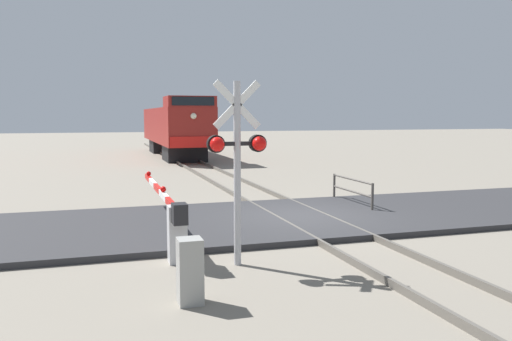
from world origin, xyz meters
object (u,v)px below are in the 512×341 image
at_px(crossing_signal, 237,154).
at_px(utility_cabinet, 190,271).
at_px(guard_railing, 352,188).
at_px(crossing_gate, 170,214).
at_px(locomotive, 175,127).

relative_size(crossing_signal, utility_cabinet, 3.48).
distance_m(crossing_signal, guard_railing, 7.50).
height_order(crossing_signal, crossing_gate, crossing_signal).
xyz_separation_m(locomotive, crossing_gate, (-4.01, -26.26, -1.27)).
relative_size(locomotive, utility_cabinet, 14.81).
xyz_separation_m(locomotive, crossing_signal, (-2.89, -27.78, 0.13)).
xyz_separation_m(crossing_gate, guard_railing, (6.32, 3.64, -0.19)).
bearing_deg(guard_railing, locomotive, 95.84).
xyz_separation_m(locomotive, utility_cabinet, (-4.16, -29.60, -1.56)).
height_order(locomotive, utility_cabinet, locomotive).
bearing_deg(locomotive, crossing_signal, -95.94).
bearing_deg(crossing_gate, utility_cabinet, -92.70).
bearing_deg(crossing_gate, crossing_signal, -53.68).
distance_m(locomotive, utility_cabinet, 29.93).
xyz_separation_m(locomotive, guard_railing, (2.32, -22.62, -1.46)).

